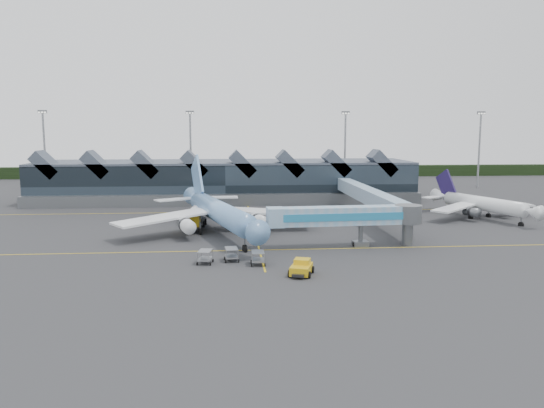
{
  "coord_description": "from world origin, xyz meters",
  "views": [
    {
      "loc": [
        -4.35,
        -82.09,
        17.1
      ],
      "look_at": [
        2.78,
        3.7,
        5.0
      ],
      "focal_mm": 35.0,
      "sensor_mm": 36.0,
      "label": 1
    }
  ],
  "objects": [
    {
      "name": "ground",
      "position": [
        0.0,
        0.0,
        0.0
      ],
      "size": [
        260.0,
        260.0,
        0.0
      ],
      "primitive_type": "plane",
      "color": "#2A2A2C",
      "rests_on": "ground"
    },
    {
      "name": "jet_bridge",
      "position": [
        14.11,
        -6.9,
        4.44
      ],
      "size": [
        23.18,
        4.73,
        6.13
      ],
      "rotation": [
        0.0,
        0.0,
        0.06
      ],
      "color": "#7CADD0",
      "rests_on": "ground"
    },
    {
      "name": "baggage_carts",
      "position": [
        -4.03,
        -15.16,
        0.97
      ],
      "size": [
        8.63,
        4.83,
        1.73
      ],
      "rotation": [
        0.0,
        0.0,
        -0.01
      ],
      "color": "gray",
      "rests_on": "ground"
    },
    {
      "name": "tree_line_far",
      "position": [
        0.0,
        110.0,
        2.0
      ],
      "size": [
        260.0,
        4.0,
        4.0
      ],
      "primitive_type": "cube",
      "color": "black",
      "rests_on": "ground"
    },
    {
      "name": "regional_jet",
      "position": [
        44.52,
        16.37,
        2.9
      ],
      "size": [
        23.17,
        25.94,
        9.14
      ],
      "rotation": [
        0.0,
        0.0,
        0.33
      ],
      "color": "white",
      "rests_on": "ground"
    },
    {
      "name": "taxi_stripes",
      "position": [
        0.0,
        10.0,
        0.01
      ],
      "size": [
        120.0,
        60.0,
        0.01
      ],
      "color": "gold",
      "rests_on": "ground"
    },
    {
      "name": "light_masts",
      "position": [
        21.0,
        62.8,
        12.49
      ],
      "size": [
        132.4,
        42.56,
        22.45
      ],
      "color": "gray",
      "rests_on": "ground"
    },
    {
      "name": "fuel_truck",
      "position": [
        -10.21,
        10.27,
        2.05
      ],
      "size": [
        3.79,
        10.98,
        3.65
      ],
      "rotation": [
        0.0,
        0.0,
        -0.08
      ],
      "color": "black",
      "rests_on": "ground"
    },
    {
      "name": "pushback_tug",
      "position": [
        4.19,
        -21.42,
        0.82
      ],
      "size": [
        3.51,
        4.51,
        1.82
      ],
      "rotation": [
        0.0,
        0.0,
        -0.32
      ],
      "color": "gold",
      "rests_on": "ground"
    },
    {
      "name": "terminal",
      "position": [
        -5.07,
        47.35,
        4.88
      ],
      "size": [
        90.0,
        22.25,
        12.52
      ],
      "color": "black",
      "rests_on": "ground"
    },
    {
      "name": "main_airliner",
      "position": [
        -6.2,
        5.21,
        3.76
      ],
      "size": [
        33.24,
        39.06,
        12.78
      ],
      "rotation": [
        0.0,
        0.0,
        0.28
      ],
      "color": "#688FD2",
      "rests_on": "ground"
    }
  ]
}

